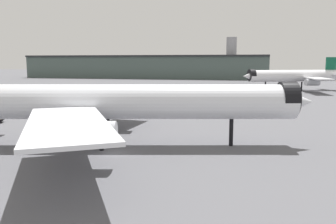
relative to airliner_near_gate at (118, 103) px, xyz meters
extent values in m
plane|color=#56565B|center=(0.73, -3.81, -6.37)|extent=(900.00, 900.00, 0.00)
cylinder|color=silver|center=(0.43, 0.08, 0.12)|extent=(49.81, 13.98, 4.99)
cone|color=silver|center=(24.89, 4.62, 0.12)|extent=(6.29, 5.81, 4.89)
cylinder|color=black|center=(23.90, 4.43, 0.49)|extent=(3.13, 5.36, 5.04)
cube|color=silver|center=(-5.82, 12.84, -0.51)|extent=(10.81, 23.23, 0.40)
cylinder|color=#B7BAC1|center=(-4.16, 10.42, -2.15)|extent=(7.35, 3.97, 2.74)
cube|color=silver|center=(-0.83, -14.07, -0.51)|extent=(17.68, 23.47, 0.40)
cylinder|color=#B7BAC1|center=(-0.14, -11.21, -2.15)|extent=(7.35, 3.97, 2.74)
cylinder|color=black|center=(16.08, 2.98, -4.37)|extent=(0.60, 0.60, 3.99)
cylinder|color=black|center=(-2.49, 2.20, -4.37)|extent=(0.60, 0.60, 3.99)
cylinder|color=black|center=(-1.53, -2.95, -4.37)|extent=(0.60, 0.60, 3.99)
cylinder|color=white|center=(41.75, 104.42, -0.08)|extent=(39.26, 19.58, 4.84)
cone|color=white|center=(23.03, 96.87, -0.08)|extent=(6.71, 6.39, 4.74)
cylinder|color=black|center=(23.92, 97.23, 0.28)|extent=(3.85, 5.34, 4.89)
cube|color=white|center=(48.97, 94.92, -0.69)|extent=(7.70, 18.57, 0.39)
cylinder|color=#B7BAC1|center=(47.25, 96.58, -2.28)|extent=(6.24, 4.58, 2.66)
cube|color=white|center=(40.36, 116.26, -0.69)|extent=(16.62, 18.08, 0.39)
cylinder|color=#B7BAC1|center=(40.28, 113.88, -2.28)|extent=(6.24, 4.58, 2.66)
cube|color=#0F5138|center=(57.48, 110.76, 3.79)|extent=(4.68, 2.26, 7.74)
cube|color=white|center=(56.42, 115.55, 0.40)|extent=(6.09, 8.10, 0.29)
cylinder|color=black|center=(29.77, 99.59, -4.43)|extent=(0.58, 0.58, 3.87)
cylinder|color=black|center=(44.57, 102.82, -4.43)|extent=(0.58, 0.58, 3.87)
cylinder|color=black|center=(42.68, 107.53, -4.43)|extent=(0.58, 0.58, 3.87)
cube|color=#475651|center=(-47.84, 196.74, 1.34)|extent=(176.60, 24.98, 15.41)
cube|color=#232628|center=(-47.84, 196.74, 9.64)|extent=(176.67, 26.90, 1.20)
cylinder|color=#939399|center=(15.41, 194.66, 7.89)|extent=(6.91, 6.91, 28.52)
cylinder|color=black|center=(-30.46, 15.05, -5.92)|extent=(0.93, 0.65, 0.90)
camera|label=1|loc=(15.91, -46.85, 5.85)|focal=36.72mm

